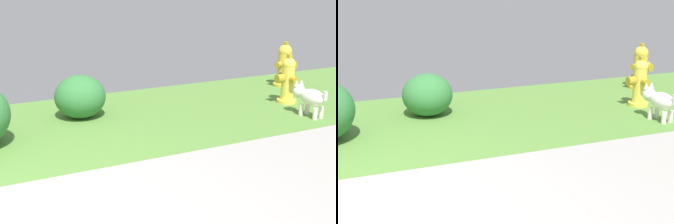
# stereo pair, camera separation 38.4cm
# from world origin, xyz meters

# --- Properties ---
(fire_hydrant_near_corner) EXTENTS (0.39, 0.37, 0.70)m
(fire_hydrant_near_corner) POSITION_xyz_m (4.80, 2.83, 0.33)
(fire_hydrant_near_corner) COLOR gold
(fire_hydrant_near_corner) RESTS_ON ground
(fire_hydrant_far_end) EXTENTS (0.32, 0.35, 0.67)m
(fire_hydrant_far_end) POSITION_xyz_m (4.19, 2.03, 0.32)
(fire_hydrant_far_end) COLOR yellow
(fire_hydrant_far_end) RESTS_ON ground
(small_white_dog) EXTENTS (0.25, 0.51, 0.43)m
(small_white_dog) POSITION_xyz_m (4.02, 1.42, 0.25)
(small_white_dog) COLOR silver
(small_white_dog) RESTS_ON ground
(shrub_bush_near_lamp) EXTENTS (0.62, 0.62, 0.53)m
(shrub_bush_near_lamp) POSITION_xyz_m (1.46, 2.61, 0.27)
(shrub_bush_near_lamp) COLOR #337538
(shrub_bush_near_lamp) RESTS_ON ground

